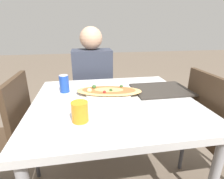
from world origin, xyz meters
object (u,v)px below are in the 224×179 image
at_px(chair_side_left, 5,138).
at_px(chair_far_seated, 93,90).
at_px(pizza_main, 109,91).
at_px(dining_table, 114,110).
at_px(drink_glass, 80,112).
at_px(person_seated, 93,76).
at_px(chair_side_right, 215,127).
at_px(soda_can, 64,84).

bearing_deg(chair_side_left, chair_far_seated, -37.59).
bearing_deg(chair_far_seated, pizza_main, 96.28).
xyz_separation_m(dining_table, drink_glass, (-0.22, -0.23, 0.13)).
relative_size(chair_far_seated, drink_glass, 8.80).
relative_size(person_seated, drink_glass, 11.50).
bearing_deg(chair_side_left, person_seated, -42.00).
height_order(chair_far_seated, pizza_main, chair_far_seated).
distance_m(chair_side_right, drink_glass, 0.97).
bearing_deg(pizza_main, chair_side_left, -172.40).
xyz_separation_m(dining_table, chair_side_right, (0.70, -0.10, -0.14)).
distance_m(chair_side_left, pizza_main, 0.73).
relative_size(chair_side_left, drink_glass, 8.80).
xyz_separation_m(chair_far_seated, person_seated, (-0.00, -0.11, 0.19)).
xyz_separation_m(chair_side_right, drink_glass, (-0.92, -0.14, 0.27)).
distance_m(chair_side_left, chair_side_right, 1.41).
distance_m(person_seated, soda_can, 0.55).
relative_size(chair_far_seated, chair_side_right, 1.00).
bearing_deg(soda_can, dining_table, -31.67).
distance_m(dining_table, chair_side_left, 0.72).
xyz_separation_m(chair_far_seated, chair_side_right, (0.80, -0.90, 0.00)).
bearing_deg(chair_side_left, pizza_main, -82.40).
distance_m(chair_side_right, pizza_main, 0.79).
height_order(chair_far_seated, drink_glass, chair_far_seated).
bearing_deg(person_seated, chair_far_seated, -90.00).
bearing_deg(person_seated, soda_can, 64.84).
relative_size(chair_side_left, chair_side_right, 1.00).
relative_size(dining_table, chair_side_left, 1.14).
bearing_deg(person_seated, drink_glass, 82.68).
height_order(chair_side_left, person_seated, person_seated).
relative_size(chair_far_seated, soda_can, 7.22).
height_order(chair_side_left, pizza_main, chair_side_left).
bearing_deg(soda_can, drink_glass, -75.65).
xyz_separation_m(chair_side_left, chair_side_right, (1.41, -0.11, 0.00)).
distance_m(dining_table, chair_far_seated, 0.82).
height_order(chair_side_left, chair_side_right, same).
bearing_deg(chair_side_left, drink_glass, -117.00).
bearing_deg(chair_far_seated, dining_table, 96.87).
bearing_deg(chair_side_right, dining_table, -97.80).
bearing_deg(chair_far_seated, soda_can, 69.16).
bearing_deg(dining_table, chair_side_left, 178.67).
relative_size(person_seated, pizza_main, 2.42).
distance_m(chair_side_left, drink_glass, 0.61).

